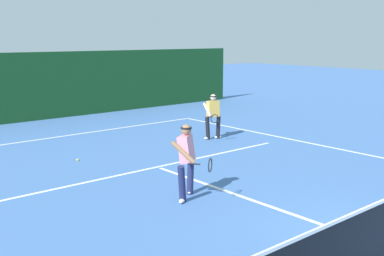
# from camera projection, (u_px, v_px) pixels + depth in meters

# --- Properties ---
(court_line_baseline_far) EXTENTS (10.98, 0.10, 0.01)m
(court_line_baseline_far) POSITION_uv_depth(u_px,v_px,m) (67.00, 135.00, 16.53)
(court_line_baseline_far) COLOR white
(court_line_baseline_far) RESTS_ON ground_plane
(court_line_service) EXTENTS (8.95, 0.10, 0.01)m
(court_line_service) POSITION_uv_depth(u_px,v_px,m) (157.00, 167.00, 12.53)
(court_line_service) COLOR white
(court_line_service) RESTS_ON ground_plane
(court_line_centre) EXTENTS (0.10, 6.40, 0.01)m
(court_line_centre) POSITION_uv_depth(u_px,v_px,m) (250.00, 199.00, 10.02)
(court_line_centre) COLOR white
(court_line_centre) RESTS_ON ground_plane
(player_near) EXTENTS (0.82, 1.04, 1.61)m
(player_near) POSITION_uv_depth(u_px,v_px,m) (187.00, 158.00, 9.96)
(player_near) COLOR #1E234C
(player_near) RESTS_ON ground_plane
(player_far) EXTENTS (0.88, 0.87, 1.52)m
(player_far) POSITION_uv_depth(u_px,v_px,m) (213.00, 115.00, 15.84)
(player_far) COLOR black
(player_far) RESTS_ON ground_plane
(tennis_ball) EXTENTS (0.07, 0.07, 0.07)m
(tennis_ball) POSITION_uv_depth(u_px,v_px,m) (78.00, 160.00, 13.13)
(tennis_ball) COLOR #D1E033
(tennis_ball) RESTS_ON ground_plane
(back_fence_windscreen) EXTENTS (22.10, 0.12, 2.80)m
(back_fence_windscreen) POSITION_uv_depth(u_px,v_px,m) (25.00, 87.00, 19.03)
(back_fence_windscreen) COLOR #15431E
(back_fence_windscreen) RESTS_ON ground_plane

